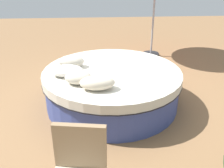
# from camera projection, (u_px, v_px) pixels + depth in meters

# --- Properties ---
(ground_plane) EXTENTS (16.00, 16.00, 0.00)m
(ground_plane) POSITION_uv_depth(u_px,v_px,m) (112.00, 103.00, 4.70)
(ground_plane) COLOR olive
(round_bed) EXTENTS (2.42, 2.42, 0.65)m
(round_bed) POSITION_uv_depth(u_px,v_px,m) (112.00, 87.00, 4.56)
(round_bed) COLOR #38478C
(round_bed) RESTS_ON ground_plane
(throw_pillow_0) EXTENTS (0.45, 0.28, 0.22)m
(throw_pillow_0) POSITION_uv_depth(u_px,v_px,m) (71.00, 61.00, 4.52)
(throw_pillow_0) COLOR beige
(throw_pillow_0) RESTS_ON round_bed
(throw_pillow_1) EXTENTS (0.53, 0.35, 0.17)m
(throw_pillow_1) POSITION_uv_depth(u_px,v_px,m) (67.00, 71.00, 4.19)
(throw_pillow_1) COLOR white
(throw_pillow_1) RESTS_ON round_bed
(throw_pillow_2) EXTENTS (0.41, 0.32, 0.21)m
(throw_pillow_2) POSITION_uv_depth(u_px,v_px,m) (78.00, 77.00, 3.92)
(throw_pillow_2) COLOR beige
(throw_pillow_2) RESTS_ON round_bed
(throw_pillow_3) EXTENTS (0.52, 0.30, 0.21)m
(throw_pillow_3) POSITION_uv_depth(u_px,v_px,m) (97.00, 83.00, 3.73)
(throw_pillow_3) COLOR beige
(throw_pillow_3) RESTS_ON round_bed
(patio_chair) EXTENTS (0.59, 0.57, 0.98)m
(patio_chair) POSITION_uv_depth(u_px,v_px,m) (79.00, 168.00, 2.46)
(patio_chair) COLOR #997A56
(patio_chair) RESTS_ON ground_plane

